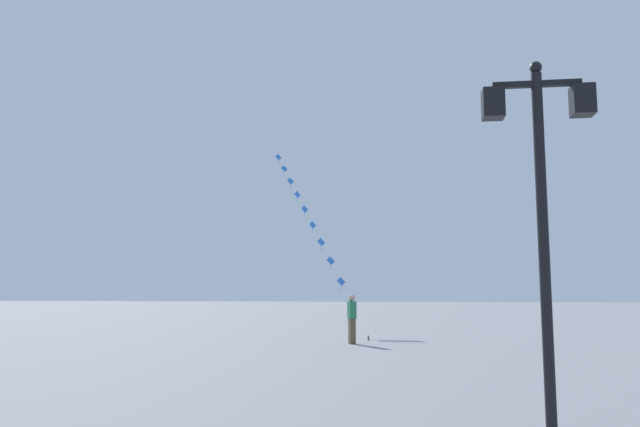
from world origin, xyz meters
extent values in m
plane|color=gray|center=(0.00, 20.00, 0.00)|extent=(160.00, 160.00, 0.00)
cylinder|color=black|center=(2.01, 8.23, 2.37)|extent=(0.14, 0.14, 4.74)
sphere|color=black|center=(2.01, 8.23, 4.82)|extent=(0.16, 0.16, 0.16)
cube|color=black|center=(2.01, 8.23, 4.59)|extent=(1.14, 0.08, 0.08)
cube|color=black|center=(1.44, 8.23, 4.34)|extent=(0.28, 0.28, 0.40)
cube|color=beige|center=(1.44, 8.23, 4.34)|extent=(0.19, 0.19, 0.30)
cube|color=black|center=(2.58, 8.23, 4.34)|extent=(0.28, 0.28, 0.40)
cube|color=beige|center=(2.58, 8.23, 4.34)|extent=(0.19, 0.19, 0.30)
cylinder|color=brown|center=(-1.11, 23.43, 0.09)|extent=(0.06, 0.06, 0.18)
cylinder|color=silver|center=(-1.74, 24.67, 1.21)|extent=(1.29, 2.49, 2.07)
cylinder|color=silver|center=(-2.66, 26.46, 2.69)|extent=(0.59, 1.12, 0.93)
cylinder|color=silver|center=(-3.23, 27.56, 3.61)|extent=(0.59, 1.12, 0.93)
cylinder|color=silver|center=(-3.79, 28.66, 4.53)|extent=(0.59, 1.12, 0.93)
cylinder|color=silver|center=(-4.36, 29.77, 5.45)|extent=(0.59, 1.12, 0.93)
cylinder|color=silver|center=(-4.93, 30.87, 6.37)|extent=(0.59, 1.12, 0.93)
cylinder|color=silver|center=(-5.49, 31.98, 7.28)|extent=(0.59, 1.12, 0.93)
cylinder|color=silver|center=(-6.06, 33.08, 8.20)|extent=(0.59, 1.12, 0.93)
cylinder|color=silver|center=(-6.62, 34.19, 9.12)|extent=(0.59, 1.12, 0.93)
cube|color=blue|center=(-2.38, 25.90, 2.23)|extent=(0.35, 0.18, 0.38)
cylinder|color=blue|center=(-2.38, 25.90, 1.94)|extent=(0.02, 0.02, 0.27)
cube|color=blue|center=(-2.94, 27.01, 3.15)|extent=(0.37, 0.12, 0.38)
cylinder|color=blue|center=(-2.94, 27.01, 2.87)|extent=(0.02, 0.02, 0.26)
cube|color=blue|center=(-3.51, 28.11, 4.07)|extent=(0.38, 0.10, 0.38)
cylinder|color=blue|center=(-3.51, 28.11, 3.77)|extent=(0.02, 0.02, 0.29)
cube|color=blue|center=(-4.08, 29.22, 4.99)|extent=(0.32, 0.23, 0.38)
cylinder|color=blue|center=(-4.08, 29.22, 4.73)|extent=(0.02, 0.03, 0.21)
cube|color=blue|center=(-4.64, 30.32, 5.91)|extent=(0.35, 0.18, 0.38)
cylinder|color=blue|center=(-4.64, 30.32, 5.65)|extent=(0.02, 0.02, 0.19)
cube|color=blue|center=(-5.21, 31.43, 6.83)|extent=(0.32, 0.23, 0.38)
cylinder|color=blue|center=(-5.21, 31.43, 6.55)|extent=(0.04, 0.05, 0.24)
cube|color=blue|center=(-5.77, 32.53, 7.74)|extent=(0.37, 0.12, 0.38)
cylinder|color=blue|center=(-5.77, 32.53, 7.45)|extent=(0.02, 0.04, 0.27)
cube|color=blue|center=(-6.34, 33.63, 8.66)|extent=(0.37, 0.12, 0.38)
cylinder|color=blue|center=(-6.34, 33.63, 8.36)|extent=(0.02, 0.03, 0.29)
cube|color=blue|center=(-6.91, 34.74, 9.58)|extent=(0.37, 0.12, 0.38)
cylinder|color=blue|center=(-6.91, 34.74, 9.27)|extent=(0.02, 0.03, 0.30)
cube|color=brown|center=(-1.60, 21.89, 0.45)|extent=(0.29, 0.35, 0.90)
cube|color=#26724C|center=(-1.60, 21.89, 1.18)|extent=(0.35, 0.44, 0.60)
sphere|color=tan|center=(-1.60, 21.89, 1.60)|extent=(0.22, 0.22, 0.22)
cylinder|color=#26724C|center=(-1.68, 22.10, 1.35)|extent=(0.22, 0.40, 0.50)
camera|label=1|loc=(0.21, -0.02, 1.87)|focal=34.70mm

